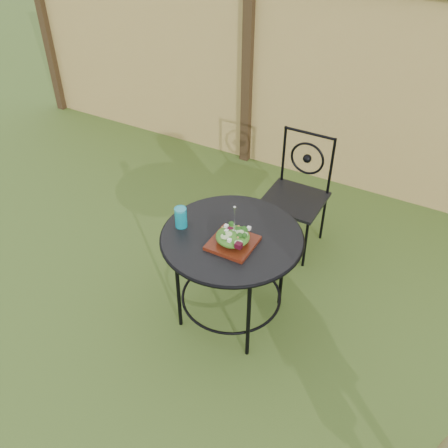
# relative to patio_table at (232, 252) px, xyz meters

# --- Properties ---
(ground) EXTENTS (60.00, 60.00, 0.00)m
(ground) POSITION_rel_patio_table_xyz_m (0.39, -0.15, -0.59)
(ground) COLOR #284416
(ground) RESTS_ON ground
(fence) EXTENTS (8.00, 0.12, 1.90)m
(fence) POSITION_rel_patio_table_xyz_m (0.39, 2.05, 0.36)
(fence) COLOR #E0C36E
(fence) RESTS_ON ground
(patio_table) EXTENTS (0.92, 0.92, 0.72)m
(patio_table) POSITION_rel_patio_table_xyz_m (0.00, 0.00, 0.00)
(patio_table) COLOR black
(patio_table) RESTS_ON ground
(patio_chair) EXTENTS (0.46, 0.46, 0.95)m
(patio_chair) POSITION_rel_patio_table_xyz_m (0.06, 0.98, -0.08)
(patio_chair) COLOR black
(patio_chair) RESTS_ON ground
(salad_plate) EXTENTS (0.27, 0.27, 0.02)m
(salad_plate) POSITION_rel_patio_table_xyz_m (0.05, -0.08, 0.15)
(salad_plate) COLOR #451109
(salad_plate) RESTS_ON patio_table
(salad) EXTENTS (0.21, 0.21, 0.08)m
(salad) POSITION_rel_patio_table_xyz_m (0.05, -0.08, 0.20)
(salad) COLOR #235614
(salad) RESTS_ON salad_plate
(fork) EXTENTS (0.01, 0.01, 0.18)m
(fork) POSITION_rel_patio_table_xyz_m (0.06, -0.08, 0.33)
(fork) COLOR silver
(fork) RESTS_ON salad
(drinking_glass) EXTENTS (0.08, 0.08, 0.14)m
(drinking_glass) POSITION_rel_patio_table_xyz_m (-0.33, -0.07, 0.21)
(drinking_glass) COLOR #0E92A5
(drinking_glass) RESTS_ON patio_table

